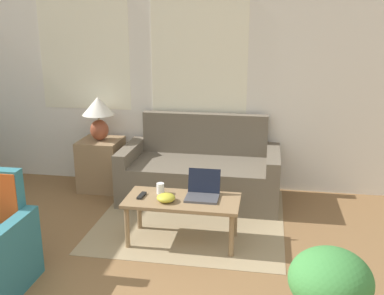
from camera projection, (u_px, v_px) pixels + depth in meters
name	position (u px, v px, depth m)	size (l,w,h in m)	color
wall_back	(148.00, 76.00, 5.25)	(6.47, 0.06, 2.60)	white
rug	(192.00, 218.00, 4.56)	(1.83, 1.82, 0.01)	#9E8966
couch	(201.00, 174.00, 5.02)	(1.72, 0.83, 0.91)	#665B4C
side_table	(101.00, 164.00, 5.29)	(0.47, 0.47, 0.60)	#937551
table_lamp	(98.00, 113.00, 5.12)	(0.36, 0.36, 0.50)	brown
coffee_table	(182.00, 204.00, 3.99)	(1.02, 0.48, 0.42)	#8E704C
laptop	(203.00, 191.00, 4.01)	(0.29, 0.28, 0.23)	#47474C
cup_navy	(160.00, 188.00, 4.09)	(0.07, 0.07, 0.10)	white
snack_bowl	(166.00, 198.00, 3.91)	(0.16, 0.16, 0.07)	gold
tv_remote	(142.00, 196.00, 4.03)	(0.05, 0.15, 0.02)	black
potted_plant	(330.00, 287.00, 2.73)	(0.51, 0.51, 0.63)	#996B42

